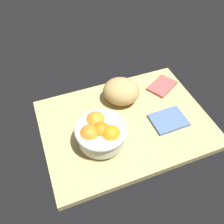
% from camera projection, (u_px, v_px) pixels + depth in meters
% --- Properties ---
extents(ground_plane, '(0.72, 0.52, 0.03)m').
position_uv_depth(ground_plane, '(125.00, 124.00, 1.06)').
color(ground_plane, tan).
extents(fruit_bowl, '(0.20, 0.20, 0.11)m').
position_uv_depth(fruit_bowl, '(100.00, 132.00, 0.93)').
color(fruit_bowl, silver).
rests_on(fruit_bowl, ground).
extents(bread_loaf, '(0.22, 0.22, 0.11)m').
position_uv_depth(bread_loaf, '(121.00, 91.00, 1.09)').
color(bread_loaf, tan).
rests_on(bread_loaf, ground).
extents(napkin_folded, '(0.15, 0.12, 0.01)m').
position_uv_depth(napkin_folded, '(169.00, 120.00, 1.04)').
color(napkin_folded, '#4E6A94').
rests_on(napkin_folded, ground).
extents(napkin_spare, '(0.17, 0.15, 0.01)m').
position_uv_depth(napkin_spare, '(162.00, 86.00, 1.19)').
color(napkin_spare, '#B8504B').
rests_on(napkin_spare, ground).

